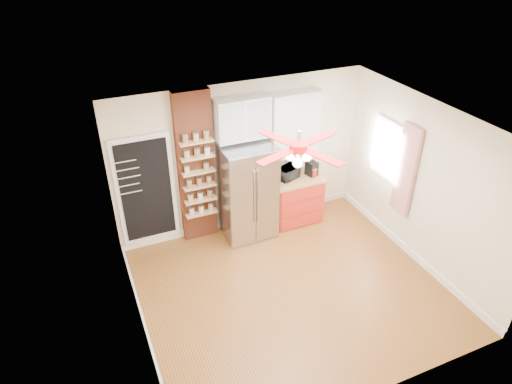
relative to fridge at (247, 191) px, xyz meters
name	(u,v)px	position (x,y,z in m)	size (l,w,h in m)	color
floor	(291,289)	(0.05, -1.63, -0.88)	(4.50, 4.50, 0.00)	olive
ceiling	(300,127)	(0.05, -1.63, 1.83)	(4.50, 4.50, 0.00)	white
wall_back	(242,157)	(0.05, 0.37, 0.48)	(4.50, 0.02, 2.70)	beige
wall_front	(383,316)	(0.05, -3.63, 0.48)	(4.50, 0.02, 2.70)	beige
wall_left	(132,258)	(-2.20, -1.63, 0.48)	(0.02, 4.00, 2.70)	beige
wall_right	(423,185)	(2.30, -1.63, 0.48)	(0.02, 4.00, 2.70)	beige
chalkboard	(146,191)	(-1.65, 0.33, 0.23)	(0.95, 0.05, 1.95)	white
brick_pillar	(196,169)	(-0.80, 0.29, 0.48)	(0.60, 0.16, 2.70)	brown
fridge	(247,191)	(0.00, 0.00, 0.00)	(0.90, 0.70, 1.75)	#A9A9AD
upper_glass_cabinet	(242,118)	(0.00, 0.20, 1.27)	(0.90, 0.35, 0.70)	white
red_cabinet	(295,199)	(0.97, 0.05, -0.42)	(0.94, 0.64, 0.90)	red
upper_shelf_unit	(294,124)	(0.97, 0.22, 1.00)	(0.90, 0.30, 1.15)	white
window	(388,150)	(2.28, -0.73, 0.68)	(0.04, 0.75, 1.05)	white
curtain	(406,170)	(2.23, -1.28, 0.57)	(0.06, 0.40, 1.55)	red
ceiling_fan	(299,147)	(0.05, -1.63, 1.55)	(1.40, 1.40, 0.44)	silver
toaster_oven	(288,173)	(0.83, 0.10, 0.13)	(0.39, 0.27, 0.22)	black
coffee_maker	(312,168)	(1.28, 0.04, 0.16)	(0.17, 0.20, 0.26)	black
canister_left	(314,173)	(1.28, -0.03, 0.10)	(0.11, 0.11, 0.15)	red
canister_right	(312,172)	(1.28, 0.04, 0.09)	(0.11, 0.11, 0.13)	red
pantry_jar_oats	(187,170)	(-0.99, 0.15, 0.56)	(0.08, 0.08, 0.13)	beige
pantry_jar_beans	(206,166)	(-0.66, 0.14, 0.56)	(0.09, 0.09, 0.12)	#967D4C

